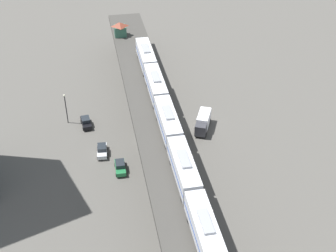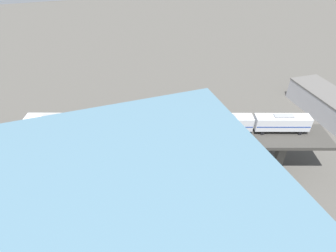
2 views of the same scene
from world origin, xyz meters
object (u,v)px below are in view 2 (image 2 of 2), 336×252
at_px(street_car_black, 80,205).
at_px(warehouse_building, 332,107).
at_px(street_lamp, 61,211).
at_px(delivery_truck, 124,130).
at_px(subway_train, 168,122).
at_px(street_car_silver, 132,194).
at_px(street_car_green, 159,183).

height_order(street_car_black, warehouse_building, warehouse_building).
relative_size(street_car_black, street_lamp, 0.68).
bearing_deg(delivery_truck, warehouse_building, 79.39).
relative_size(subway_train, street_lamp, 8.63).
bearing_deg(street_lamp, street_car_silver, 98.70).
distance_m(street_car_black, delivery_truck, 24.43).
xyz_separation_m(delivery_truck, warehouse_building, (11.29, 60.26, 1.65)).
height_order(street_car_green, warehouse_building, warehouse_building).
bearing_deg(delivery_truck, street_lamp, -34.26).
xyz_separation_m(subway_train, warehouse_building, (-1.79, 51.94, -7.89)).
distance_m(street_car_black, street_lamp, 5.25).
bearing_deg(street_car_black, street_lamp, -45.47).
bearing_deg(street_lamp, delivery_truck, 145.74).
distance_m(street_lamp, warehouse_building, 77.29).
relative_size(street_car_black, street_car_green, 0.99).
bearing_deg(subway_train, street_car_green, -31.97).
bearing_deg(street_car_black, street_car_green, 90.30).
bearing_deg(subway_train, street_car_silver, -52.24).
distance_m(subway_train, street_car_silver, 17.21).
bearing_deg(street_car_silver, street_lamp, -81.30).
xyz_separation_m(street_lamp, warehouse_building, (-12.27, 76.30, -0.70)).
relative_size(street_car_green, street_lamp, 0.68).
distance_m(street_car_silver, warehouse_building, 63.68).
xyz_separation_m(street_car_black, delivery_truck, (-20.63, 13.07, 0.82)).
distance_m(street_car_black, street_car_green, 16.72).
bearing_deg(subway_train, warehouse_building, 91.98).
height_order(subway_train, street_lamp, subway_train).
height_order(subway_train, warehouse_building, subway_train).
bearing_deg(street_car_silver, subway_train, 127.76).
relative_size(street_car_black, delivery_truck, 0.69).
bearing_deg(delivery_truck, subway_train, 32.43).
bearing_deg(street_car_green, street_lamp, -81.28).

